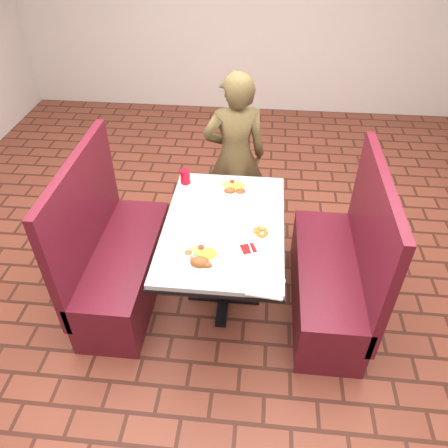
{
  "coord_description": "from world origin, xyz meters",
  "views": [
    {
      "loc": [
        0.22,
        -2.25,
        2.6
      ],
      "look_at": [
        0.0,
        0.0,
        0.75
      ],
      "focal_mm": 35.0,
      "sensor_mm": 36.0,
      "label": 1
    }
  ],
  "objects_px": {
    "far_dinner_plate": "(234,187)",
    "plantain_plate": "(261,233)",
    "red_tumbler": "(185,177)",
    "booth_bench_left": "(118,261)",
    "dining_table": "(224,235)",
    "booth_bench_right": "(335,276)",
    "near_dinner_plate": "(202,256)",
    "diner_person": "(235,157)"
  },
  "relations": [
    {
      "from": "dining_table",
      "to": "near_dinner_plate",
      "type": "relative_size",
      "value": 4.52
    },
    {
      "from": "booth_bench_right",
      "to": "diner_person",
      "type": "bearing_deg",
      "value": 131.23
    },
    {
      "from": "dining_table",
      "to": "booth_bench_right",
      "type": "distance_m",
      "value": 0.86
    },
    {
      "from": "dining_table",
      "to": "far_dinner_plate",
      "type": "height_order",
      "value": "far_dinner_plate"
    },
    {
      "from": "booth_bench_left",
      "to": "booth_bench_right",
      "type": "distance_m",
      "value": 1.6
    },
    {
      "from": "diner_person",
      "to": "far_dinner_plate",
      "type": "bearing_deg",
      "value": 80.72
    },
    {
      "from": "dining_table",
      "to": "booth_bench_right",
      "type": "bearing_deg",
      "value": 0.0
    },
    {
      "from": "near_dinner_plate",
      "to": "red_tumbler",
      "type": "bearing_deg",
      "value": 106.19
    },
    {
      "from": "diner_person",
      "to": "red_tumbler",
      "type": "height_order",
      "value": "diner_person"
    },
    {
      "from": "near_dinner_plate",
      "to": "red_tumbler",
      "type": "height_order",
      "value": "red_tumbler"
    },
    {
      "from": "far_dinner_plate",
      "to": "red_tumbler",
      "type": "xyz_separation_m",
      "value": [
        -0.37,
        0.05,
        0.03
      ]
    },
    {
      "from": "dining_table",
      "to": "far_dinner_plate",
      "type": "xyz_separation_m",
      "value": [
        0.03,
        0.41,
        0.12
      ]
    },
    {
      "from": "booth_bench_right",
      "to": "near_dinner_plate",
      "type": "distance_m",
      "value": 1.07
    },
    {
      "from": "near_dinner_plate",
      "to": "red_tumbler",
      "type": "xyz_separation_m",
      "value": [
        -0.24,
        0.82,
        0.02
      ]
    },
    {
      "from": "plantain_plate",
      "to": "red_tumbler",
      "type": "relative_size",
      "value": 1.5
    },
    {
      "from": "diner_person",
      "to": "plantain_plate",
      "type": "distance_m",
      "value": 1.02
    },
    {
      "from": "booth_bench_right",
      "to": "diner_person",
      "type": "distance_m",
      "value": 1.28
    },
    {
      "from": "red_tumbler",
      "to": "booth_bench_right",
      "type": "bearing_deg",
      "value": -22.27
    },
    {
      "from": "near_dinner_plate",
      "to": "far_dinner_plate",
      "type": "bearing_deg",
      "value": 80.05
    },
    {
      "from": "booth_bench_right",
      "to": "red_tumbler",
      "type": "distance_m",
      "value": 1.32
    },
    {
      "from": "dining_table",
      "to": "far_dinner_plate",
      "type": "relative_size",
      "value": 4.85
    },
    {
      "from": "booth_bench_left",
      "to": "near_dinner_plate",
      "type": "relative_size",
      "value": 4.47
    },
    {
      "from": "dining_table",
      "to": "booth_bench_left",
      "type": "height_order",
      "value": "booth_bench_left"
    },
    {
      "from": "dining_table",
      "to": "far_dinner_plate",
      "type": "bearing_deg",
      "value": 85.32
    },
    {
      "from": "dining_table",
      "to": "booth_bench_left",
      "type": "bearing_deg",
      "value": 180.0
    },
    {
      "from": "dining_table",
      "to": "booth_bench_left",
      "type": "distance_m",
      "value": 0.86
    },
    {
      "from": "booth_bench_right",
      "to": "diner_person",
      "type": "xyz_separation_m",
      "value": [
        -0.8,
        0.91,
        0.4
      ]
    },
    {
      "from": "near_dinner_plate",
      "to": "far_dinner_plate",
      "type": "distance_m",
      "value": 0.78
    },
    {
      "from": "red_tumbler",
      "to": "booth_bench_left",
      "type": "bearing_deg",
      "value": -134.65
    },
    {
      "from": "far_dinner_plate",
      "to": "plantain_plate",
      "type": "height_order",
      "value": "far_dinner_plate"
    },
    {
      "from": "booth_bench_right",
      "to": "red_tumbler",
      "type": "bearing_deg",
      "value": 157.73
    },
    {
      "from": "booth_bench_left",
      "to": "diner_person",
      "type": "bearing_deg",
      "value": 48.75
    },
    {
      "from": "booth_bench_right",
      "to": "near_dinner_plate",
      "type": "bearing_deg",
      "value": -158.5
    },
    {
      "from": "booth_bench_right",
      "to": "diner_person",
      "type": "height_order",
      "value": "diner_person"
    },
    {
      "from": "dining_table",
      "to": "near_dinner_plate",
      "type": "bearing_deg",
      "value": -105.86
    },
    {
      "from": "far_dinner_plate",
      "to": "plantain_plate",
      "type": "xyz_separation_m",
      "value": [
        0.22,
        -0.49,
        -0.01
      ]
    },
    {
      "from": "dining_table",
      "to": "far_dinner_plate",
      "type": "distance_m",
      "value": 0.43
    },
    {
      "from": "booth_bench_left",
      "to": "diner_person",
      "type": "distance_m",
      "value": 1.28
    },
    {
      "from": "far_dinner_plate",
      "to": "red_tumbler",
      "type": "distance_m",
      "value": 0.38
    },
    {
      "from": "booth_bench_right",
      "to": "red_tumbler",
      "type": "relative_size",
      "value": 11.16
    },
    {
      "from": "booth_bench_left",
      "to": "red_tumbler",
      "type": "bearing_deg",
      "value": 45.35
    },
    {
      "from": "booth_bench_left",
      "to": "booth_bench_right",
      "type": "height_order",
      "value": "same"
    }
  ]
}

